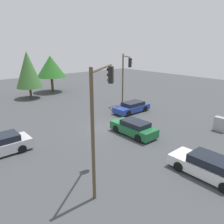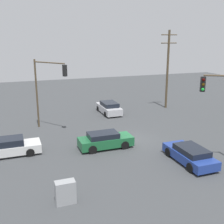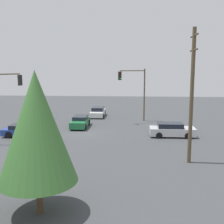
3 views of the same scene
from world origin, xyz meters
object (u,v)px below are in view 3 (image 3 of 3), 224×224
at_px(sedan_silver, 172,130).
at_px(sedan_green, 80,122).
at_px(sedan_white, 98,112).
at_px(electrical_cabinet, 37,115).
at_px(traffic_signal_cross, 4,95).
at_px(sedan_blue, 25,131).
at_px(traffic_signal_main, 135,86).

bearing_deg(sedan_silver, sedan_green, -111.22).
distance_m(sedan_white, electrical_cabinet, 8.69).
distance_m(sedan_green, sedan_white, 7.72).
distance_m(sedan_green, traffic_signal_cross, 10.13).
relative_size(sedan_blue, traffic_signal_cross, 0.69).
distance_m(sedan_green, electrical_cabinet, 8.43).
height_order(sedan_green, sedan_blue, sedan_green).
distance_m(sedan_white, traffic_signal_main, 7.82).
distance_m(sedan_white, traffic_signal_cross, 16.95).
bearing_deg(sedan_blue, sedan_silver, 93.62).
distance_m(traffic_signal_main, electrical_cabinet, 14.23).
xyz_separation_m(sedan_green, traffic_signal_cross, (-7.26, 5.89, 3.89)).
relative_size(sedan_silver, electrical_cabinet, 3.46).
xyz_separation_m(sedan_silver, electrical_cabinet, (8.76, 17.33, -0.03)).
distance_m(sedan_blue, traffic_signal_main, 15.01).
distance_m(traffic_signal_main, traffic_signal_cross, 16.64).
height_order(traffic_signal_main, traffic_signal_cross, traffic_signal_main).
distance_m(sedan_green, sedan_silver, 11.10).
xyz_separation_m(sedan_white, traffic_signal_main, (-3.90, -5.39, 4.10)).
bearing_deg(sedan_silver, traffic_signal_main, -154.23).
height_order(sedan_white, sedan_silver, sedan_silver).
bearing_deg(sedan_green, sedan_silver, 158.78).
bearing_deg(sedan_blue, sedan_white, 154.10).
relative_size(sedan_green, electrical_cabinet, 3.38).
relative_size(sedan_blue, traffic_signal_main, 0.67).
height_order(sedan_white, electrical_cabinet, sedan_white).
xyz_separation_m(sedan_white, sedan_silver, (-11.64, -9.13, 0.03)).
bearing_deg(traffic_signal_main, traffic_signal_cross, 4.81).
relative_size(sedan_white, traffic_signal_main, 0.68).
distance_m(sedan_green, sedan_blue, 6.99).
bearing_deg(sedan_blue, electrical_cabinet, -167.93).
relative_size(sedan_blue, sedan_white, 0.98).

